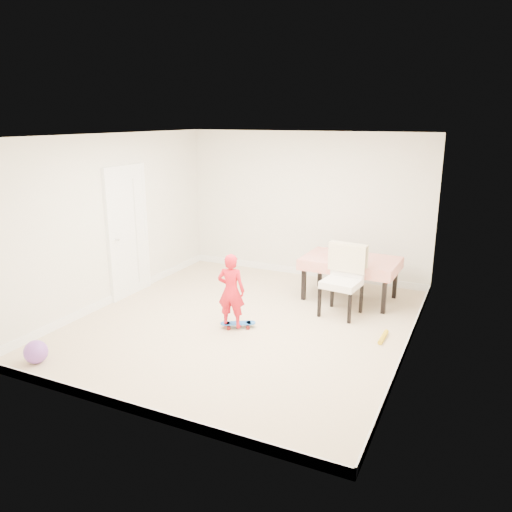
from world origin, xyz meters
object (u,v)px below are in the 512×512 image
at_px(dining_table, 350,279).
at_px(balloon, 36,352).
at_px(dining_chair, 341,281).
at_px(skateboard, 238,325).
at_px(child, 231,293).

bearing_deg(dining_table, balloon, -124.86).
xyz_separation_m(dining_chair, balloon, (-2.86, -3.00, -0.38)).
relative_size(skateboard, child, 0.47).
distance_m(dining_table, skateboard, 2.11).
bearing_deg(balloon, child, 48.76).
xyz_separation_m(skateboard, balloon, (-1.70, -1.94, 0.10)).
xyz_separation_m(skateboard, child, (-0.07, -0.07, 0.48)).
distance_m(dining_table, child, 2.19).
distance_m(skateboard, balloon, 2.58).
bearing_deg(balloon, skateboard, 48.64).
xyz_separation_m(dining_table, child, (-1.16, -1.85, 0.18)).
relative_size(dining_table, skateboard, 2.99).
xyz_separation_m(dining_chair, skateboard, (-1.15, -1.07, -0.49)).
height_order(dining_chair, balloon, dining_chair).
xyz_separation_m(dining_table, balloon, (-2.80, -3.72, -0.20)).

